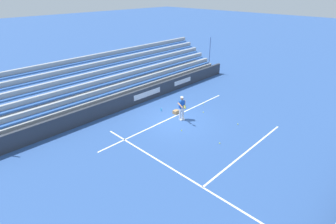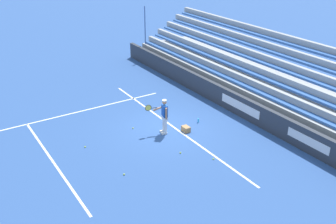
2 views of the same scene
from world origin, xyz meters
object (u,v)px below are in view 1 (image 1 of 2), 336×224
Objects in this scene: tennis_ball_far_right at (181,130)px; tennis_ball_stray_back at (203,104)px; water_bottle at (161,110)px; ball_box_cardboard at (176,112)px; tennis_ball_toward_net at (220,143)px; tennis_player at (182,108)px; tennis_ball_midcourt at (238,124)px; tennis_ball_near_player at (203,112)px.

tennis_ball_stray_back is (-4.33, -1.54, 0.00)m from tennis_ball_far_right.
ball_box_cardboard is at bearing 112.67° from water_bottle.
ball_box_cardboard is 4.82m from tennis_ball_toward_net.
tennis_player is 7.80× the size of water_bottle.
tennis_ball_midcourt is at bearing 112.21° from water_bottle.
ball_box_cardboard is at bearing -128.89° from tennis_ball_far_right.
tennis_ball_far_right is 0.30× the size of water_bottle.
tennis_ball_far_right is 3.23m from tennis_ball_near_player.
tennis_ball_midcourt is 5.68m from water_bottle.
tennis_player is 25.98× the size of tennis_ball_stray_back.
tennis_ball_stray_back is 1.00× the size of tennis_ball_midcourt.
tennis_ball_toward_net is (-0.45, 2.66, 0.00)m from tennis_ball_far_right.
tennis_ball_toward_net is at bearing 50.63° from tennis_ball_near_player.
water_bottle is at bearing -67.79° from tennis_ball_midcourt.
tennis_ball_far_right is at bearing 51.11° from ball_box_cardboard.
tennis_player is 1.30m from ball_box_cardboard.
tennis_ball_stray_back is 3.52m from water_bottle.
tennis_ball_stray_back is at bearing -142.47° from tennis_ball_near_player.
tennis_ball_stray_back is at bearing -132.72° from tennis_ball_toward_net.
tennis_ball_far_right is (1.18, 1.05, -0.86)m from tennis_player.
tennis_ball_near_player is 0.30× the size of water_bottle.
tennis_ball_far_right is 1.00× the size of tennis_ball_toward_net.
tennis_ball_stray_back is (-2.71, 0.47, -0.10)m from ball_box_cardboard.
tennis_ball_near_player and tennis_ball_midcourt have the same top height.
ball_box_cardboard is 6.06× the size of tennis_ball_stray_back.
water_bottle is at bearing -67.33° from ball_box_cardboard.
tennis_player reaches higher than water_bottle.
tennis_ball_far_right is 1.00× the size of tennis_ball_stray_back.
tennis_ball_far_right is 1.00× the size of tennis_ball_near_player.
water_bottle is at bearing -50.83° from tennis_ball_near_player.
tennis_player reaches higher than tennis_ball_far_right.
water_bottle is at bearing -110.78° from tennis_ball_far_right.
tennis_player is 1.80m from tennis_ball_far_right.
ball_box_cardboard reaches higher than tennis_ball_toward_net.
tennis_ball_near_player is at bearing 168.45° from tennis_player.
tennis_ball_stray_back and tennis_ball_midcourt have the same top height.
tennis_ball_toward_net is 5.79m from water_bottle.
ball_box_cardboard is 4.51m from tennis_ball_midcourt.
tennis_ball_midcourt is at bearing 93.16° from tennis_ball_near_player.
tennis_ball_near_player is 3.15m from water_bottle.
tennis_player reaches higher than tennis_ball_stray_back.
tennis_ball_near_player is (-3.16, -0.65, 0.00)m from tennis_ball_far_right.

